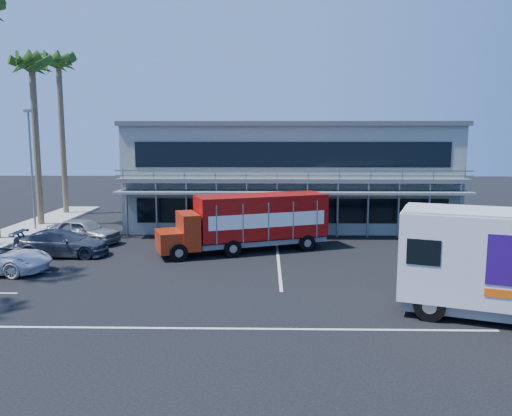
{
  "coord_description": "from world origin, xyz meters",
  "views": [
    {
      "loc": [
        1.36,
        -21.76,
        6.28
      ],
      "look_at": [
        0.78,
        6.3,
        2.3
      ],
      "focal_mm": 35.0,
      "sensor_mm": 36.0,
      "label": 1
    }
  ],
  "objects": [
    {
      "name": "palm_f",
      "position": [
        -15.1,
        18.5,
        11.47
      ],
      "size": [
        2.8,
        2.8,
        13.25
      ],
      "color": "brown",
      "rests_on": "ground"
    },
    {
      "name": "ground",
      "position": [
        0.0,
        0.0,
        0.0
      ],
      "size": [
        120.0,
        120.0,
        0.0
      ],
      "primitive_type": "plane",
      "color": "black",
      "rests_on": "ground"
    },
    {
      "name": "red_truck",
      "position": [
        0.49,
        5.35,
        1.72
      ],
      "size": [
        9.49,
        5.31,
        3.14
      ],
      "rotation": [
        0.0,
        0.0,
        0.36
      ],
      "color": "#9D240C",
      "rests_on": "ground"
    },
    {
      "name": "palm_e",
      "position": [
        -14.7,
        13.0,
        10.57
      ],
      "size": [
        2.8,
        2.8,
        12.25
      ],
      "color": "brown",
      "rests_on": "ground"
    },
    {
      "name": "building",
      "position": [
        3.0,
        14.94,
        3.66
      ],
      "size": [
        22.4,
        12.0,
        7.3
      ],
      "color": "gray",
      "rests_on": "ground"
    },
    {
      "name": "parked_car_d",
      "position": [
        -9.5,
        4.0,
        0.7
      ],
      "size": [
        4.88,
        2.06,
        1.41
      ],
      "primitive_type": "imported",
      "rotation": [
        0.0,
        0.0,
        1.59
      ],
      "color": "#343945",
      "rests_on": "ground"
    },
    {
      "name": "parked_car_e",
      "position": [
        -9.5,
        7.2,
        0.75
      ],
      "size": [
        4.72,
        2.87,
        1.5
      ],
      "primitive_type": "imported",
      "rotation": [
        0.0,
        0.0,
        1.3
      ],
      "color": "gray",
      "rests_on": "ground"
    },
    {
      "name": "light_pole_far",
      "position": [
        -14.2,
        11.0,
        4.5
      ],
      "size": [
        0.5,
        0.25,
        8.09
      ],
      "color": "gray",
      "rests_on": "ground"
    }
  ]
}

